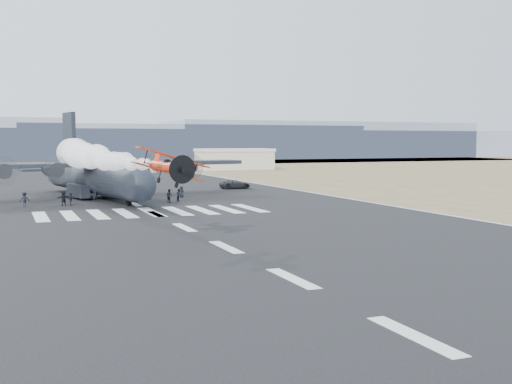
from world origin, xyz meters
TOP-DOWN VIEW (x-y plane):
  - ground at (0.00, 0.00)m, footprint 500.00×500.00m
  - scrub_far at (0.00, 230.00)m, footprint 500.00×80.00m
  - runway_markings at (0.00, 60.00)m, footprint 60.00×260.00m
  - ridge_seg_d at (0.00, 260.00)m, footprint 150.00×50.00m
  - ridge_seg_e at (65.00, 260.00)m, footprint 150.00×50.00m
  - ridge_seg_f at (130.00, 260.00)m, footprint 150.00×50.00m
  - ridge_seg_g at (195.00, 260.00)m, footprint 150.00×50.00m
  - hangar_right at (46.00, 150.00)m, footprint 20.50×12.50m
  - aerobatic_biplane at (-3.39, 28.17)m, footprint 6.10×5.64m
  - smoke_trail at (-6.37, 59.20)m, footprint 5.77×38.40m
  - transport_aircraft at (-3.52, 70.43)m, footprint 43.29×35.46m
  - support_vehicle at (21.21, 80.60)m, footprint 5.38×2.81m
  - crew_a at (3.00, 64.87)m, footprint 0.76×0.70m
  - crew_b at (4.67, 60.35)m, footprint 0.87×1.02m
  - crew_c at (-13.22, 61.72)m, footprint 1.23×0.64m
  - crew_d at (-7.74, 61.35)m, footprint 0.58×0.98m
  - crew_e at (8.22, 67.33)m, footprint 0.91×0.86m
  - crew_f at (-8.64, 61.22)m, footprint 1.80×1.05m
  - crew_g at (-4.21, 65.08)m, footprint 0.77×0.69m
  - crew_h at (6.36, 61.74)m, footprint 0.92×0.95m

SIDE VIEW (x-z plane):
  - ground at x=0.00m, z-range 0.00..0.00m
  - scrub_far at x=0.00m, z-range 0.00..0.00m
  - runway_markings at x=0.00m, z-range 0.00..0.01m
  - support_vehicle at x=21.21m, z-range 0.00..1.45m
  - crew_d at x=-7.74m, z-range 0.00..1.58m
  - crew_e at x=8.22m, z-range 0.00..1.60m
  - crew_a at x=3.00m, z-range 0.00..1.67m
  - crew_h at x=6.36m, z-range 0.00..1.68m
  - crew_g at x=-4.21m, z-range 0.00..1.78m
  - crew_b at x=4.67m, z-range 0.00..1.80m
  - crew_f at x=-8.64m, z-range 0.00..1.84m
  - crew_c at x=-13.22m, z-range 0.00..1.85m
  - hangar_right at x=46.00m, z-range 0.06..5.96m
  - transport_aircraft at x=-3.52m, z-range -3.03..9.49m
  - aerobatic_biplane at x=-3.39m, z-range 4.46..7.64m
  - smoke_trail at x=-6.37m, z-range 4.38..8.31m
  - ridge_seg_d at x=0.00m, z-range 0.00..13.00m
  - ridge_seg_g at x=195.00m, z-range 0.00..13.00m
  - ridge_seg_e at x=65.00m, z-range 0.00..15.00m
  - ridge_seg_f at x=130.00m, z-range 0.00..17.00m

